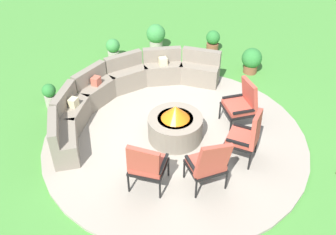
% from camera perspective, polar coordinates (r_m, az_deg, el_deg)
% --- Properties ---
extents(ground_plane, '(24.00, 24.00, 0.00)m').
position_cam_1_polar(ground_plane, '(7.73, 1.06, -3.27)').
color(ground_plane, '#478C38').
extents(patio_circle, '(5.28, 5.28, 0.06)m').
position_cam_1_polar(patio_circle, '(7.71, 1.07, -3.11)').
color(patio_circle, '#9E9384').
rests_on(patio_circle, ground_plane).
extents(fire_pit, '(1.09, 1.09, 0.77)m').
position_cam_1_polar(fire_pit, '(7.50, 1.09, -1.18)').
color(fire_pit, gray).
rests_on(fire_pit, patio_circle).
extents(curved_stone_bench, '(4.55, 1.93, 0.83)m').
position_cam_1_polar(curved_stone_bench, '(8.51, -6.69, 4.06)').
color(curved_stone_bench, gray).
rests_on(curved_stone_bench, patio_circle).
extents(lounge_chair_front_left, '(0.80, 0.82, 1.07)m').
position_cam_1_polar(lounge_chair_front_left, '(6.34, -3.23, -7.02)').
color(lounge_chair_front_left, black).
rests_on(lounge_chair_front_left, patio_circle).
extents(lounge_chair_front_right, '(0.78, 0.77, 1.10)m').
position_cam_1_polar(lounge_chair_front_right, '(6.38, 6.11, -6.86)').
color(lounge_chair_front_right, black).
rests_on(lounge_chair_front_right, patio_circle).
extents(lounge_chair_back_left, '(0.71, 0.71, 1.09)m').
position_cam_1_polar(lounge_chair_back_left, '(7.01, 11.78, -2.67)').
color(lounge_chair_back_left, black).
rests_on(lounge_chair_back_left, patio_circle).
extents(lounge_chair_back_right, '(0.79, 0.82, 1.05)m').
position_cam_1_polar(lounge_chair_back_right, '(7.83, 11.07, 2.16)').
color(lounge_chair_back_right, black).
rests_on(lounge_chair_back_right, patio_circle).
extents(potted_plant_1, '(0.51, 0.51, 0.67)m').
position_cam_1_polar(potted_plant_1, '(9.94, 12.46, 8.48)').
color(potted_plant_1, brown).
rests_on(potted_plant_1, ground_plane).
extents(potted_plant_2, '(0.31, 0.31, 0.57)m').
position_cam_1_polar(potted_plant_2, '(8.87, -17.36, 3.31)').
color(potted_plant_2, '#A89E8E').
rests_on(potted_plant_2, ground_plane).
extents(potted_plant_3, '(0.37, 0.37, 0.61)m').
position_cam_1_polar(potted_plant_3, '(10.40, -8.24, 10.16)').
color(potted_plant_3, '#A89E8E').
rests_on(potted_plant_3, ground_plane).
extents(potted_plant_4, '(0.38, 0.38, 0.62)m').
position_cam_1_polar(potted_plant_4, '(10.81, 6.76, 11.39)').
color(potted_plant_4, brown).
rests_on(potted_plant_4, ground_plane).
extents(potted_plant_5, '(0.53, 0.53, 0.74)m').
position_cam_1_polar(potted_plant_5, '(10.83, -1.83, 12.17)').
color(potted_plant_5, '#A89E8E').
rests_on(potted_plant_5, ground_plane).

